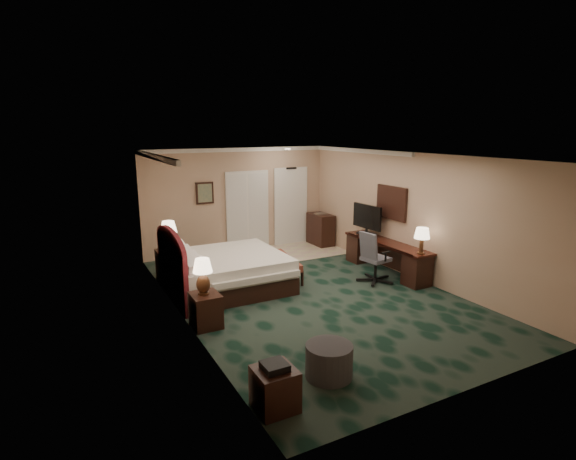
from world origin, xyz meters
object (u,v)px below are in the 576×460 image
nightstand_far (171,266)px  lamp_near (203,276)px  lamp_far (169,236)px  minibar (321,229)px  nightstand_near (206,310)px  side_table (275,389)px  desk (386,257)px  bed (228,272)px  bed_bench (281,268)px  ottoman (329,361)px  tv (367,220)px  desk_chair (376,257)px

nightstand_far → lamp_near: bearing=-91.4°
lamp_far → minibar: (4.45, 1.16, -0.56)m
nightstand_near → side_table: 2.53m
desk → lamp_far: bearing=159.8°
bed → nightstand_far: size_ratio=3.30×
nightstand_far → lamp_near: size_ratio=1.12×
nightstand_far → desk: bearing=-20.7°
nightstand_far → bed_bench: bearing=-24.3°
nightstand_near → ottoman: nightstand_near is taller
nightstand_near → bed_bench: bearing=35.5°
side_table → tv: 6.13m
ottoman → tv: bearing=47.3°
ottoman → desk: size_ratio=0.25×
lamp_far → minibar: lamp_far is taller
nightstand_far → desk_chair: size_ratio=0.60×
nightstand_near → bed_bench: (2.17, 1.55, -0.04)m
side_table → tv: size_ratio=0.54×
nightstand_near → ottoman: size_ratio=0.90×
lamp_far → side_table: 5.05m
nightstand_near → bed_bench: size_ratio=0.40×
desk → side_table: bearing=-142.9°
nightstand_far → tv: 4.59m
ottoman → bed: bearing=89.9°
bed_bench → desk: bearing=-9.0°
bed → ottoman: size_ratio=3.53×
lamp_near → side_table: bearing=-89.2°
side_table → nightstand_far: bearing=89.7°
desk → lamp_near: bearing=-169.7°
lamp_far → minibar: size_ratio=0.75×
tv → bed: bearing=177.7°
desk_chair → ottoman: bearing=-145.9°
tv → lamp_far: bearing=165.8°
lamp_near → desk_chair: size_ratio=0.54×
lamp_far → desk_chair: lamp_far is taller
nightstand_near → lamp_far: 2.57m
side_table → minibar: minibar is taller
nightstand_near → tv: tv is taller
bed → desk_chair: (2.90, -1.10, 0.20)m
bed_bench → nightstand_near: bearing=-136.3°
minibar → lamp_far: bearing=-165.4°
lamp_near → tv: bearing=19.3°
lamp_far → bed_bench: size_ratio=0.46×
minibar → tv: bearing=-89.9°
bed_bench → nightstand_far: bearing=163.9°
nightstand_near → lamp_far: (0.03, 2.47, 0.71)m
nightstand_far → bed: bearing=-46.5°
desk_chair → tv: bearing=53.0°
side_table → tv: tv is taller
desk → desk_chair: (-0.61, -0.39, 0.20)m
lamp_far → desk: lamp_far is taller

